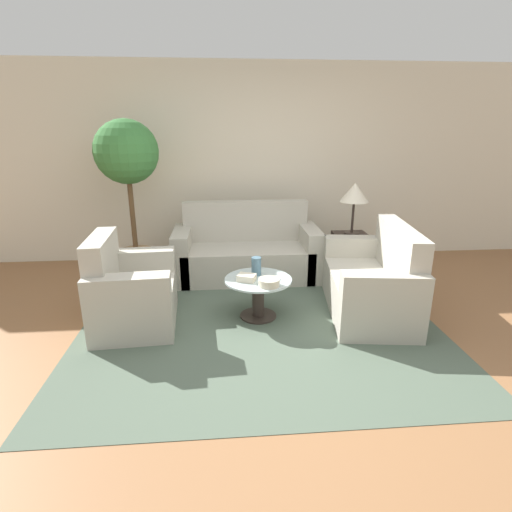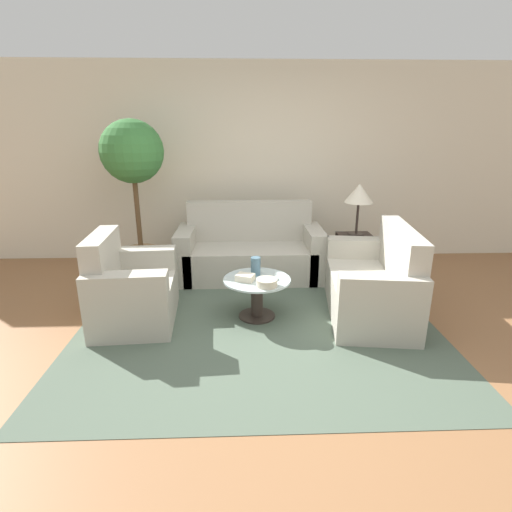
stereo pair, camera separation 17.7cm
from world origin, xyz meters
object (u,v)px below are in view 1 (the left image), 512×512
Objects in this scene: coffee_table at (258,292)px; vase at (256,266)px; potted_plant at (128,167)px; bowl at (269,282)px; sofa_main at (247,253)px; armchair at (129,295)px; book_stack at (247,278)px; table_lamp at (355,194)px; loveseat at (375,284)px.

vase is at bearing 94.69° from coffee_table.
potted_plant reaches higher than vase.
bowl reaches higher than coffee_table.
sofa_main is 9.77× the size of vase.
armchair is 5.48× the size of vase.
table_lamp is at bearing 60.32° from book_stack.
potted_plant is at bearing 140.23° from vase.
armchair is 1.23m from vase.
book_stack is at bearing 143.32° from bowl.
table_lamp reaches higher than armchair.
bowl is at bearing -66.75° from coffee_table.
armchair is 5.03× the size of bowl.
loveseat is 1.18m from coffee_table.
vase reaches higher than bowl.
book_stack reaches higher than coffee_table.
coffee_table is at bearing -92.24° from armchair.
loveseat reaches higher than armchair.
loveseat is 7.35× the size of book_stack.
book_stack is (-0.11, -0.04, 0.17)m from coffee_table.
loveseat reaches higher than bowl.
vase is at bearing -39.77° from potted_plant.
bowl is (0.09, -0.30, -0.06)m from vase.
armchair is at bearing -173.34° from vase.
book_stack is (-1.29, -0.08, 0.14)m from loveseat.
armchair reaches higher than book_stack.
sofa_main is 1.69m from armchair.
sofa_main is 1.21× the size of loveseat.
bowl is (0.12, -1.37, 0.15)m from sofa_main.
vase is (-1.25, -0.94, -0.54)m from table_lamp.
armchair is 2.40m from loveseat.
sofa_main is at bearing 95.05° from bowl.
loveseat is 1.13m from bowl.
sofa_main reaches higher than book_stack.
coffee_table is 0.34× the size of potted_plant.
armchair reaches higher than bowl.
table_lamp reaches higher than vase.
potted_plant reaches higher than book_stack.
coffee_table is (-1.18, -0.04, -0.03)m from loveseat.
coffee_table is at bearing -88.08° from sofa_main.
loveseat is 7.41× the size of bowl.
armchair is 1.58× the size of table_lamp.
armchair is 1.52× the size of coffee_table.
potted_plant is 9.53× the size of book_stack.
table_lamp is at bearing 40.27° from coffee_table.
armchair reaches higher than vase.
table_lamp is at bearing -176.29° from loveseat.
vase is (-1.18, 0.07, 0.20)m from loveseat.
coffee_table is (0.04, -1.18, -0.03)m from sofa_main.
coffee_table is 3.29× the size of book_stack.
sofa_main is 1.66m from loveseat.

